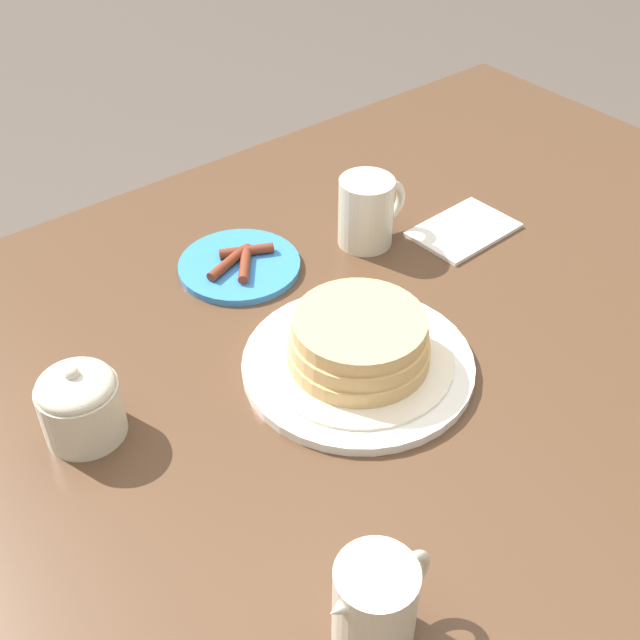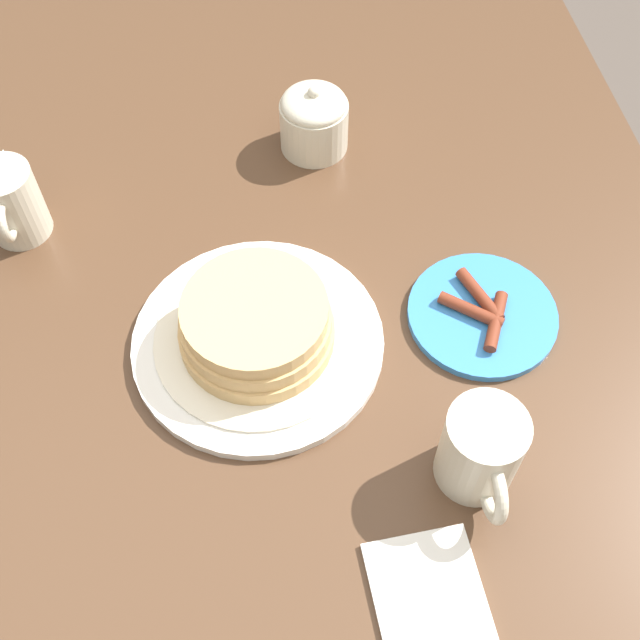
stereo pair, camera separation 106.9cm
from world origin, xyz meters
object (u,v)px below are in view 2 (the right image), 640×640
object	(u,v)px
side_plate_bacon	(482,314)
creamer_pitcher	(11,201)
pancake_plate	(257,331)
coffee_mug	(481,452)
napkin	(434,615)
sugar_bowl	(314,119)

from	to	relation	value
side_plate_bacon	creamer_pitcher	world-z (taller)	creamer_pitcher
pancake_plate	coffee_mug	world-z (taller)	coffee_mug
pancake_plate	napkin	distance (m)	0.33
napkin	creamer_pitcher	bearing A→B (deg)	-143.31
side_plate_bacon	napkin	xyz separation A→B (m)	(0.31, -0.13, -0.00)
pancake_plate	coffee_mug	size ratio (longest dim) A/B	2.45
creamer_pitcher	side_plate_bacon	bearing A→B (deg)	67.70
creamer_pitcher	sugar_bowl	bearing A→B (deg)	103.25
pancake_plate	creamer_pitcher	bearing A→B (deg)	-128.52
coffee_mug	sugar_bowl	bearing A→B (deg)	-169.69
sugar_bowl	napkin	xyz separation A→B (m)	(0.61, 0.02, -0.04)
creamer_pitcher	sugar_bowl	size ratio (longest dim) A/B	1.19
coffee_mug	creamer_pitcher	xyz separation A→B (m)	(-0.39, -0.46, -0.00)
sugar_bowl	pancake_plate	bearing A→B (deg)	-19.82
pancake_plate	side_plate_bacon	size ratio (longest dim) A/B	1.64
sugar_bowl	napkin	distance (m)	0.61
sugar_bowl	napkin	size ratio (longest dim) A/B	0.62
creamer_pitcher	sugar_bowl	distance (m)	0.38
creamer_pitcher	napkin	xyz separation A→B (m)	(0.52, 0.39, -0.05)
coffee_mug	napkin	xyz separation A→B (m)	(0.13, -0.07, -0.05)
sugar_bowl	creamer_pitcher	bearing A→B (deg)	-76.75
pancake_plate	napkin	xyz separation A→B (m)	(0.31, 0.12, -0.03)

